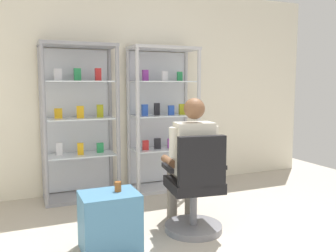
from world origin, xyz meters
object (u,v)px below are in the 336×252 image
Objects in this scene: tea_glass at (118,186)px; storage_crate at (110,221)px; office_chair at (196,193)px; display_cabinet_left at (79,121)px; seated_shopkeeper at (190,156)px; display_cabinet_right at (162,118)px.

storage_crate is at bearing -168.12° from tea_glass.
office_chair is 1.92× the size of storage_crate.
display_cabinet_left reaches higher than tea_glass.
tea_glass is (-0.77, -0.17, -0.17)m from seated_shopkeeper.
seated_shopkeeper is (0.02, 0.16, 0.32)m from office_chair.
office_chair is 0.74× the size of seated_shopkeeper.
display_cabinet_right reaches higher than storage_crate.
display_cabinet_left is 1.72m from storage_crate.
storage_crate is (-0.84, -0.02, -0.14)m from office_chair.
seated_shopkeeper reaches higher than storage_crate.
office_chair is (0.83, -1.55, -0.57)m from display_cabinet_left.
seated_shopkeeper is 0.81m from tea_glass.
seated_shopkeeper reaches higher than office_chair.
office_chair is at bearing 0.25° from tea_glass.
display_cabinet_right is 1.98× the size of office_chair.
office_chair reaches higher than tea_glass.
display_cabinet_right is 1.47× the size of seated_shopkeeper.
display_cabinet_right is 3.81× the size of storage_crate.
display_cabinet_left is 3.81× the size of storage_crate.
seated_shopkeeper reaches higher than tea_glass.
storage_crate is at bearing -167.95° from seated_shopkeeper.
display_cabinet_left is at bearing 89.66° from storage_crate.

